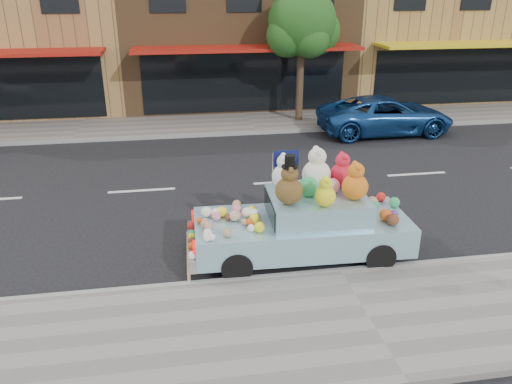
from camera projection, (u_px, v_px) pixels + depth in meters
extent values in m
plane|color=black|center=(285.00, 182.00, 14.21)|extent=(120.00, 120.00, 0.00)
cube|color=gray|center=(369.00, 320.00, 8.27)|extent=(60.00, 3.00, 0.12)
cube|color=gray|center=(250.00, 123.00, 20.11)|extent=(60.00, 3.00, 0.12)
cube|color=gray|center=(340.00, 272.00, 9.63)|extent=(60.00, 0.12, 0.13)
cube|color=gray|center=(256.00, 133.00, 18.75)|extent=(60.00, 0.12, 0.13)
cube|color=#A37E44|center=(11.00, 26.00, 22.32)|extent=(10.00, 8.00, 7.00)
cube|color=brown|center=(233.00, 24.00, 23.81)|extent=(10.00, 8.00, 7.00)
cube|color=black|center=(245.00, 83.00, 20.95)|extent=(8.50, 0.06, 2.40)
cube|color=#A6180F|center=(248.00, 48.00, 19.57)|extent=(9.00, 1.80, 0.12)
cube|color=#A37E44|center=(428.00, 21.00, 25.30)|extent=(10.00, 8.00, 7.00)
cube|color=black|center=(465.00, 76.00, 22.44)|extent=(8.50, 0.06, 2.40)
cube|color=yellow|center=(482.00, 44.00, 21.06)|extent=(9.00, 1.80, 0.12)
cylinder|color=#38281C|center=(300.00, 83.00, 19.82)|extent=(0.28, 0.28, 3.20)
sphere|color=#1B4D16|center=(302.00, 21.00, 18.93)|extent=(2.60, 2.60, 2.60)
sphere|color=#1B4D16|center=(317.00, 32.00, 19.46)|extent=(1.80, 1.80, 1.80)
sphere|color=#1B4D16|center=(287.00, 36.00, 18.85)|extent=(1.60, 1.60, 1.60)
sphere|color=#1B4D16|center=(310.00, 39.00, 18.65)|extent=(1.40, 1.40, 1.40)
sphere|color=#1B4D16|center=(290.00, 29.00, 19.55)|extent=(1.60, 1.60, 1.60)
imported|color=#19478D|center=(385.00, 115.00, 18.65)|extent=(5.03, 2.35, 1.39)
cylinder|color=black|center=(380.00, 257.00, 9.70)|extent=(0.61, 0.22, 0.60)
cylinder|color=black|center=(355.00, 222.00, 11.13)|extent=(0.61, 0.22, 0.60)
cylinder|color=black|center=(237.00, 267.00, 9.36)|extent=(0.61, 0.22, 0.60)
cylinder|color=black|center=(230.00, 230.00, 10.79)|extent=(0.61, 0.22, 0.60)
cube|color=#8EC1D4|center=(301.00, 232.00, 10.15)|extent=(4.35, 1.83, 0.60)
cube|color=#8EC1D4|center=(317.00, 206.00, 9.97)|extent=(1.94, 1.56, 0.50)
cube|color=silver|center=(192.00, 245.00, 9.93)|extent=(0.21, 1.78, 0.26)
cube|color=red|center=(194.00, 247.00, 9.19)|extent=(0.07, 0.28, 0.16)
cube|color=red|center=(193.00, 216.00, 10.44)|extent=(0.07, 0.28, 0.16)
cube|color=black|center=(270.00, 209.00, 9.86)|extent=(0.08, 1.30, 0.40)
sphere|color=#543A18|center=(289.00, 191.00, 9.37)|extent=(0.53, 0.53, 0.53)
sphere|color=#543A18|center=(290.00, 174.00, 9.24)|extent=(0.33, 0.33, 0.33)
sphere|color=#543A18|center=(291.00, 170.00, 9.10)|extent=(0.13, 0.13, 0.13)
sphere|color=#543A18|center=(288.00, 166.00, 9.31)|extent=(0.13, 0.13, 0.13)
cylinder|color=black|center=(290.00, 167.00, 9.19)|extent=(0.31, 0.31, 0.02)
cylinder|color=black|center=(290.00, 161.00, 9.15)|extent=(0.20, 0.20, 0.22)
sphere|color=#F5E5C3|center=(316.00, 175.00, 10.09)|extent=(0.59, 0.59, 0.59)
sphere|color=#F5E5C3|center=(317.00, 157.00, 9.94)|extent=(0.37, 0.37, 0.37)
sphere|color=#F5E5C3|center=(319.00, 153.00, 9.78)|extent=(0.14, 0.14, 0.14)
sphere|color=#F5E5C3|center=(316.00, 149.00, 10.01)|extent=(0.14, 0.14, 0.14)
sphere|color=#C76212|center=(355.00, 187.00, 9.58)|extent=(0.51, 0.51, 0.51)
sphere|color=#C76212|center=(356.00, 171.00, 9.46)|extent=(0.32, 0.32, 0.32)
sphere|color=#C76212|center=(359.00, 168.00, 9.32)|extent=(0.12, 0.12, 0.12)
sphere|color=#C76212|center=(355.00, 164.00, 9.52)|extent=(0.12, 0.12, 0.12)
sphere|color=red|center=(342.00, 175.00, 10.22)|extent=(0.49, 0.49, 0.49)
sphere|color=red|center=(343.00, 160.00, 10.10)|extent=(0.30, 0.30, 0.30)
sphere|color=red|center=(345.00, 157.00, 9.97)|extent=(0.12, 0.12, 0.12)
sphere|color=red|center=(342.00, 154.00, 10.16)|extent=(0.12, 0.12, 0.12)
sphere|color=silver|center=(284.00, 177.00, 10.12)|extent=(0.49, 0.49, 0.49)
sphere|color=silver|center=(284.00, 162.00, 10.00)|extent=(0.31, 0.31, 0.31)
sphere|color=silver|center=(285.00, 159.00, 9.86)|extent=(0.12, 0.12, 0.12)
sphere|color=silver|center=(283.00, 155.00, 10.06)|extent=(0.12, 0.12, 0.12)
sphere|color=yellow|center=(325.00, 196.00, 9.30)|extent=(0.40, 0.40, 0.40)
sphere|color=yellow|center=(326.00, 184.00, 9.20)|extent=(0.25, 0.25, 0.25)
sphere|color=yellow|center=(328.00, 181.00, 9.09)|extent=(0.09, 0.09, 0.09)
sphere|color=yellow|center=(325.00, 178.00, 9.25)|extent=(0.09, 0.09, 0.09)
sphere|color=green|center=(308.00, 187.00, 9.78)|extent=(0.40, 0.40, 0.40)
sphere|color=#E47284|center=(332.00, 186.00, 9.90)|extent=(0.32, 0.32, 0.32)
sphere|color=yellow|center=(222.00, 212.00, 10.07)|extent=(0.22, 0.22, 0.22)
sphere|color=beige|center=(207.00, 237.00, 9.11)|extent=(0.16, 0.16, 0.16)
sphere|color=white|center=(212.00, 237.00, 9.13)|extent=(0.14, 0.14, 0.14)
sphere|color=#A8785C|center=(208.00, 227.00, 9.48)|extent=(0.18, 0.18, 0.18)
sphere|color=yellow|center=(259.00, 227.00, 9.43)|extent=(0.21, 0.21, 0.21)
sphere|color=yellow|center=(252.00, 211.00, 10.11)|extent=(0.21, 0.21, 0.21)
sphere|color=yellow|center=(255.00, 219.00, 9.76)|extent=(0.22, 0.22, 0.22)
sphere|color=beige|center=(247.00, 213.00, 10.03)|extent=(0.22, 0.22, 0.22)
sphere|color=#E47284|center=(236.00, 215.00, 9.94)|extent=(0.20, 0.20, 0.20)
sphere|color=#66297E|center=(257.00, 218.00, 9.87)|extent=(0.16, 0.16, 0.16)
sphere|color=#A8785C|center=(227.00, 233.00, 9.27)|extent=(0.17, 0.17, 0.17)
sphere|color=#A8785C|center=(205.00, 224.00, 9.60)|extent=(0.19, 0.19, 0.19)
sphere|color=#E47284|center=(216.00, 216.00, 9.91)|extent=(0.18, 0.18, 0.18)
sphere|color=#5A2E19|center=(228.00, 217.00, 9.93)|extent=(0.14, 0.14, 0.14)
sphere|color=beige|center=(206.00, 212.00, 10.06)|extent=(0.22, 0.22, 0.22)
sphere|color=#E47284|center=(237.00, 209.00, 10.20)|extent=(0.20, 0.20, 0.20)
sphere|color=#A8785C|center=(244.00, 222.00, 9.74)|extent=(0.13, 0.13, 0.13)
sphere|color=white|center=(251.00, 228.00, 9.46)|extent=(0.15, 0.15, 0.15)
sphere|color=white|center=(216.00, 213.00, 10.05)|extent=(0.19, 0.19, 0.19)
sphere|color=red|center=(221.00, 213.00, 10.08)|extent=(0.17, 0.17, 0.17)
sphere|color=#C64B12|center=(200.00, 220.00, 9.79)|extent=(0.13, 0.13, 0.13)
sphere|color=beige|center=(208.00, 233.00, 9.24)|extent=(0.18, 0.18, 0.18)
sphere|color=#C64B12|center=(250.00, 222.00, 9.71)|extent=(0.15, 0.15, 0.15)
sphere|color=#A8785C|center=(237.00, 204.00, 10.45)|extent=(0.19, 0.19, 0.19)
sphere|color=white|center=(255.00, 214.00, 9.96)|extent=(0.22, 0.22, 0.22)
sphere|color=#D8A88C|center=(235.00, 216.00, 9.87)|extent=(0.22, 0.22, 0.22)
sphere|color=#C64B12|center=(192.00, 245.00, 9.51)|extent=(0.13, 0.13, 0.13)
sphere|color=red|center=(191.00, 226.00, 10.24)|extent=(0.17, 0.17, 0.17)
sphere|color=#5A2E19|center=(192.00, 241.00, 9.65)|extent=(0.16, 0.16, 0.16)
sphere|color=beige|center=(192.00, 255.00, 9.15)|extent=(0.15, 0.15, 0.15)
sphere|color=green|center=(191.00, 234.00, 9.91)|extent=(0.17, 0.17, 0.17)
sphere|color=yellow|center=(192.00, 237.00, 9.83)|extent=(0.15, 0.15, 0.15)
sphere|color=#C64B12|center=(362.00, 198.00, 10.70)|extent=(0.22, 0.22, 0.22)
sphere|color=#66297E|center=(394.00, 214.00, 10.00)|extent=(0.18, 0.18, 0.18)
sphere|color=#5A2E19|center=(393.00, 220.00, 9.70)|extent=(0.24, 0.24, 0.24)
sphere|color=#C64B12|center=(385.00, 215.00, 9.89)|extent=(0.24, 0.24, 0.24)
sphere|color=#A8785C|center=(372.00, 202.00, 10.49)|extent=(0.24, 0.24, 0.24)
sphere|color=green|center=(375.00, 205.00, 10.42)|extent=(0.18, 0.18, 0.18)
sphere|color=green|center=(394.00, 202.00, 10.49)|extent=(0.23, 0.23, 0.23)
sphere|color=red|center=(381.00, 197.00, 10.80)|extent=(0.20, 0.20, 0.20)
cylinder|color=#997A54|center=(189.00, 278.00, 9.24)|extent=(0.06, 0.06, 0.17)
sphere|color=#997A54|center=(189.00, 274.00, 9.20)|extent=(0.07, 0.07, 0.07)
cylinder|color=#997A54|center=(189.00, 276.00, 9.32)|extent=(0.06, 0.06, 0.17)
sphere|color=#997A54|center=(189.00, 271.00, 9.29)|extent=(0.07, 0.07, 0.07)
cylinder|color=#997A54|center=(189.00, 273.00, 9.41)|extent=(0.06, 0.06, 0.17)
sphere|color=#997A54|center=(189.00, 269.00, 9.37)|extent=(0.07, 0.07, 0.07)
cylinder|color=#997A54|center=(189.00, 270.00, 9.49)|extent=(0.06, 0.06, 0.17)
sphere|color=#997A54|center=(189.00, 266.00, 9.46)|extent=(0.07, 0.07, 0.07)
cylinder|color=#997A54|center=(189.00, 268.00, 9.58)|extent=(0.06, 0.06, 0.17)
sphere|color=#997A54|center=(189.00, 264.00, 9.54)|extent=(0.07, 0.07, 0.07)
cylinder|color=#997A54|center=(189.00, 265.00, 9.67)|extent=(0.06, 0.06, 0.17)
sphere|color=#997A54|center=(188.00, 261.00, 9.63)|extent=(0.07, 0.07, 0.07)
cylinder|color=#997A54|center=(189.00, 263.00, 9.75)|extent=(0.06, 0.06, 0.17)
sphere|color=#997A54|center=(188.00, 259.00, 9.72)|extent=(0.07, 0.07, 0.07)
cylinder|color=#997A54|center=(189.00, 260.00, 9.84)|extent=(0.06, 0.06, 0.17)
sphere|color=#997A54|center=(188.00, 256.00, 9.80)|extent=(0.07, 0.07, 0.07)
cylinder|color=#997A54|center=(189.00, 258.00, 9.93)|extent=(0.06, 0.06, 0.17)
sphere|color=#997A54|center=(188.00, 254.00, 9.89)|extent=(0.07, 0.07, 0.07)
cylinder|color=#997A54|center=(189.00, 256.00, 10.01)|extent=(0.06, 0.06, 0.17)
sphere|color=#997A54|center=(188.00, 252.00, 9.98)|extent=(0.07, 0.07, 0.07)
cylinder|color=#997A54|center=(189.00, 253.00, 10.10)|extent=(0.06, 0.06, 0.17)
sphere|color=#997A54|center=(188.00, 249.00, 10.06)|extent=(0.07, 0.07, 0.07)
cylinder|color=#997A54|center=(189.00, 251.00, 10.19)|extent=(0.06, 0.06, 0.17)
sphere|color=#997A54|center=(188.00, 247.00, 10.15)|extent=(0.07, 0.07, 0.07)
cylinder|color=#997A54|center=(188.00, 249.00, 10.27)|extent=(0.06, 0.06, 0.17)
sphere|color=#997A54|center=(188.00, 245.00, 10.24)|extent=(0.07, 0.07, 0.07)
cylinder|color=#997A54|center=(188.00, 247.00, 10.36)|extent=(0.06, 0.06, 0.17)
sphere|color=#997A54|center=(188.00, 243.00, 10.32)|extent=(0.07, 0.07, 0.07)
cylinder|color=#997A54|center=(188.00, 244.00, 10.45)|extent=(0.06, 0.06, 0.17)
sphere|color=#997A54|center=(188.00, 240.00, 10.41)|extent=(0.07, 0.07, 0.07)
cylinder|color=#997A54|center=(188.00, 242.00, 10.53)|extent=(0.06, 0.06, 0.17)
sphere|color=#997A54|center=(188.00, 238.00, 10.50)|extent=(0.07, 0.07, 0.07)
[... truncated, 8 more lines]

